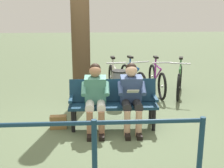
{
  "coord_description": "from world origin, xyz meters",
  "views": [
    {
      "loc": [
        0.23,
        5.26,
        2.18
      ],
      "look_at": [
        -0.17,
        -0.12,
        0.75
      ],
      "focal_mm": 47.49,
      "sensor_mm": 36.0,
      "label": 1
    }
  ],
  "objects_px": {
    "bench": "(113,100)",
    "handbag": "(58,122)",
    "person_companion": "(95,94)",
    "bicycle_blue": "(179,81)",
    "litter_bin": "(119,87)",
    "bicycle_orange": "(133,79)",
    "bicycle_purple": "(157,80)",
    "tree_trunk": "(81,35)",
    "person_reading": "(132,94)",
    "bicycle_silver": "(114,80)"
  },
  "relations": [
    {
      "from": "tree_trunk",
      "to": "litter_bin",
      "type": "bearing_deg",
      "value": -179.62
    },
    {
      "from": "person_reading",
      "to": "bicycle_orange",
      "type": "bearing_deg",
      "value": -97.12
    },
    {
      "from": "bench",
      "to": "handbag",
      "type": "xyz_separation_m",
      "value": [
        1.01,
        0.05,
        -0.39
      ]
    },
    {
      "from": "bench",
      "to": "person_companion",
      "type": "relative_size",
      "value": 1.34
    },
    {
      "from": "bicycle_purple",
      "to": "bicycle_silver",
      "type": "distance_m",
      "value": 1.09
    },
    {
      "from": "bench",
      "to": "bicycle_purple",
      "type": "relative_size",
      "value": 0.96
    },
    {
      "from": "bicycle_purple",
      "to": "litter_bin",
      "type": "bearing_deg",
      "value": -57.42
    },
    {
      "from": "person_companion",
      "to": "bicycle_blue",
      "type": "distance_m",
      "value": 2.95
    },
    {
      "from": "litter_bin",
      "to": "bicycle_purple",
      "type": "distance_m",
      "value": 1.24
    },
    {
      "from": "litter_bin",
      "to": "bicycle_orange",
      "type": "relative_size",
      "value": 0.47
    },
    {
      "from": "litter_bin",
      "to": "person_companion",
      "type": "bearing_deg",
      "value": 68.79
    },
    {
      "from": "litter_bin",
      "to": "bicycle_purple",
      "type": "relative_size",
      "value": 0.46
    },
    {
      "from": "person_companion",
      "to": "bicycle_blue",
      "type": "xyz_separation_m",
      "value": [
        -2.14,
        -2.02,
        -0.3
      ]
    },
    {
      "from": "bench",
      "to": "bicycle_purple",
      "type": "xyz_separation_m",
      "value": [
        -1.27,
        -2.01,
        -0.15
      ]
    },
    {
      "from": "person_reading",
      "to": "litter_bin",
      "type": "bearing_deg",
      "value": -85.74
    },
    {
      "from": "person_companion",
      "to": "handbag",
      "type": "height_order",
      "value": "person_companion"
    },
    {
      "from": "person_reading",
      "to": "litter_bin",
      "type": "distance_m",
      "value": 1.52
    },
    {
      "from": "litter_bin",
      "to": "bicycle_blue",
      "type": "bearing_deg",
      "value": -160.94
    },
    {
      "from": "tree_trunk",
      "to": "bicycle_purple",
      "type": "bearing_deg",
      "value": -159.57
    },
    {
      "from": "tree_trunk",
      "to": "bicycle_blue",
      "type": "xyz_separation_m",
      "value": [
        -2.41,
        -0.55,
        -1.22
      ]
    },
    {
      "from": "bench",
      "to": "litter_bin",
      "type": "relative_size",
      "value": 2.1
    },
    {
      "from": "bench",
      "to": "tree_trunk",
      "type": "height_order",
      "value": "tree_trunk"
    },
    {
      "from": "bicycle_purple",
      "to": "bicycle_silver",
      "type": "xyz_separation_m",
      "value": [
        1.09,
        -0.04,
        0.0
      ]
    },
    {
      "from": "handbag",
      "to": "bicycle_purple",
      "type": "bearing_deg",
      "value": -137.83
    },
    {
      "from": "person_companion",
      "to": "bicycle_orange",
      "type": "bearing_deg",
      "value": -112.08
    },
    {
      "from": "bicycle_purple",
      "to": "bicycle_orange",
      "type": "bearing_deg",
      "value": -99.54
    },
    {
      "from": "bicycle_purple",
      "to": "bicycle_silver",
      "type": "height_order",
      "value": "same"
    },
    {
      "from": "tree_trunk",
      "to": "bicycle_purple",
      "type": "relative_size",
      "value": 1.87
    },
    {
      "from": "bench",
      "to": "bicycle_silver",
      "type": "xyz_separation_m",
      "value": [
        -0.18,
        -2.05,
        -0.15
      ]
    },
    {
      "from": "litter_bin",
      "to": "bicycle_blue",
      "type": "distance_m",
      "value": 1.66
    },
    {
      "from": "bench",
      "to": "handbag",
      "type": "height_order",
      "value": "bench"
    },
    {
      "from": "handbag",
      "to": "litter_bin",
      "type": "distance_m",
      "value": 1.88
    },
    {
      "from": "person_reading",
      "to": "bicycle_purple",
      "type": "xyz_separation_m",
      "value": [
        -0.96,
        -2.19,
        -0.31
      ]
    },
    {
      "from": "bench",
      "to": "person_reading",
      "type": "bearing_deg",
      "value": 152.83
    },
    {
      "from": "person_reading",
      "to": "handbag",
      "type": "xyz_separation_m",
      "value": [
        1.32,
        -0.12,
        -0.54
      ]
    },
    {
      "from": "litter_bin",
      "to": "bicycle_orange",
      "type": "distance_m",
      "value": 0.88
    },
    {
      "from": "bicycle_blue",
      "to": "bicycle_purple",
      "type": "relative_size",
      "value": 0.96
    },
    {
      "from": "handbag",
      "to": "person_companion",
      "type": "bearing_deg",
      "value": 171.4
    },
    {
      "from": "person_reading",
      "to": "tree_trunk",
      "type": "xyz_separation_m",
      "value": [
        0.92,
        -1.49,
        0.91
      ]
    },
    {
      "from": "litter_bin",
      "to": "bicycle_orange",
      "type": "bearing_deg",
      "value": -118.29
    },
    {
      "from": "bench",
      "to": "tree_trunk",
      "type": "bearing_deg",
      "value": -63.74
    },
    {
      "from": "handbag",
      "to": "bicycle_blue",
      "type": "distance_m",
      "value": 3.42
    },
    {
      "from": "bench",
      "to": "litter_bin",
      "type": "height_order",
      "value": "bench"
    },
    {
      "from": "bench",
      "to": "bicycle_blue",
      "type": "bearing_deg",
      "value": -132.6
    },
    {
      "from": "bench",
      "to": "handbag",
      "type": "distance_m",
      "value": 1.08
    },
    {
      "from": "bicycle_silver",
      "to": "tree_trunk",
      "type": "bearing_deg",
      "value": -50.83
    },
    {
      "from": "bench",
      "to": "bicycle_orange",
      "type": "distance_m",
      "value": 2.21
    },
    {
      "from": "bicycle_blue",
      "to": "bench",
      "type": "bearing_deg",
      "value": -24.97
    },
    {
      "from": "person_companion",
      "to": "litter_bin",
      "type": "height_order",
      "value": "person_companion"
    },
    {
      "from": "person_reading",
      "to": "bicycle_orange",
      "type": "relative_size",
      "value": 0.73
    }
  ]
}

